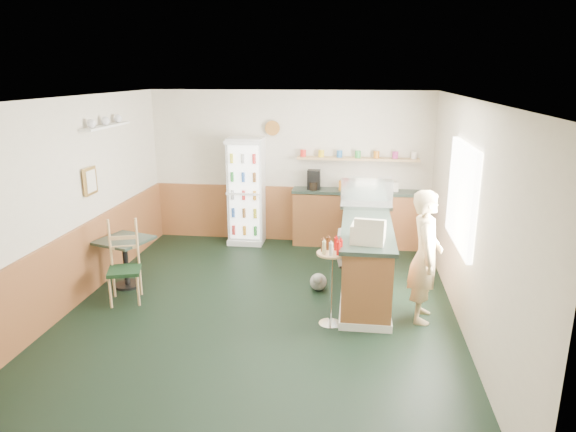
% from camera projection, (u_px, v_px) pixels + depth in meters
% --- Properties ---
extents(ground, '(6.00, 6.00, 0.00)m').
position_uv_depth(ground, '(260.00, 310.00, 6.69)').
color(ground, black).
rests_on(ground, ground).
extents(room_envelope, '(5.04, 6.02, 2.72)m').
position_uv_depth(room_envelope, '(252.00, 184.00, 7.00)').
color(room_envelope, beige).
rests_on(room_envelope, ground).
extents(service_counter, '(0.68, 3.01, 1.01)m').
position_uv_depth(service_counter, '(365.00, 254.00, 7.42)').
color(service_counter, '#9C5F32').
rests_on(service_counter, ground).
extents(back_counter, '(2.24, 0.42, 1.69)m').
position_uv_depth(back_counter, '(355.00, 216.00, 9.06)').
color(back_counter, '#9C5F32').
rests_on(back_counter, ground).
extents(drinks_fridge, '(0.62, 0.53, 1.89)m').
position_uv_depth(drinks_fridge, '(246.00, 191.00, 9.14)').
color(drinks_fridge, white).
rests_on(drinks_fridge, ground).
extents(display_case, '(0.78, 0.41, 0.44)m').
position_uv_depth(display_case, '(367.00, 193.00, 7.76)').
color(display_case, silver).
rests_on(display_case, service_counter).
extents(cash_register, '(0.44, 0.46, 0.23)m').
position_uv_depth(cash_register, '(368.00, 232.00, 6.22)').
color(cash_register, beige).
rests_on(cash_register, service_counter).
extents(shopkeeper, '(0.45, 0.59, 1.66)m').
position_uv_depth(shopkeeper, '(425.00, 256.00, 6.25)').
color(shopkeeper, tan).
rests_on(shopkeeper, ground).
extents(condiment_stand, '(0.35, 0.35, 1.10)m').
position_uv_depth(condiment_stand, '(331.00, 270.00, 6.12)').
color(condiment_stand, silver).
rests_on(condiment_stand, ground).
extents(newspaper_rack, '(0.09, 0.42, 0.50)m').
position_uv_depth(newspaper_rack, '(341.00, 248.00, 7.61)').
color(newspaper_rack, black).
rests_on(newspaper_rack, ground).
extents(cafe_table, '(0.83, 0.83, 0.72)m').
position_uv_depth(cafe_table, '(125.00, 253.00, 7.31)').
color(cafe_table, black).
rests_on(cafe_table, ground).
extents(cafe_chair, '(0.52, 0.53, 1.11)m').
position_uv_depth(cafe_chair, '(126.00, 259.00, 6.89)').
color(cafe_chair, black).
rests_on(cafe_chair, ground).
extents(dog_doorstop, '(0.24, 0.32, 0.29)m').
position_uv_depth(dog_doorstop, '(318.00, 281.00, 7.26)').
color(dog_doorstop, '#979691').
rests_on(dog_doorstop, ground).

